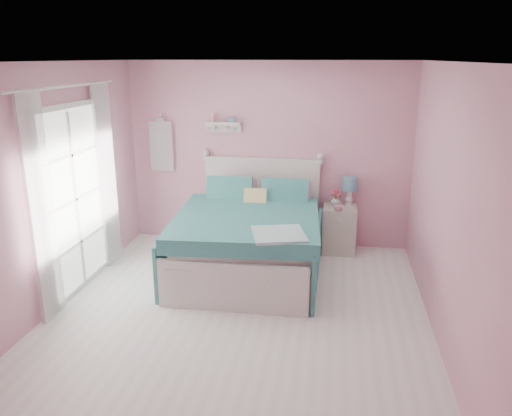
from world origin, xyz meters
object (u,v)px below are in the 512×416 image
(vase, at_px, (336,201))
(teacup, at_px, (338,207))
(bed, at_px, (250,240))
(nightstand, at_px, (339,229))
(table_lamp, at_px, (350,186))

(vase, height_order, teacup, vase)
(bed, bearing_deg, teacup, 28.69)
(bed, xyz_separation_m, nightstand, (1.12, 0.86, -0.09))
(nightstand, distance_m, table_lamp, 0.63)
(teacup, bearing_deg, nightstand, 80.16)
(bed, xyz_separation_m, teacup, (1.09, 0.70, 0.28))
(table_lamp, height_order, vase, table_lamp)
(table_lamp, bearing_deg, nightstand, -148.47)
(bed, height_order, nightstand, bed)
(bed, height_order, table_lamp, bed)
(bed, height_order, vase, bed)
(bed, relative_size, table_lamp, 5.42)
(bed, xyz_separation_m, table_lamp, (1.24, 0.93, 0.52))
(nightstand, bearing_deg, vase, 138.28)
(bed, distance_m, table_lamp, 1.64)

